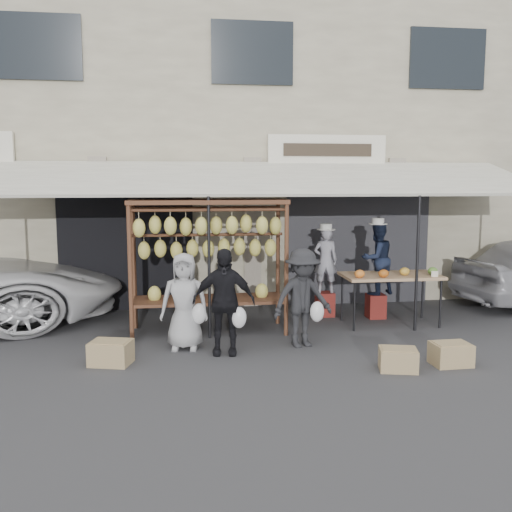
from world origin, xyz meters
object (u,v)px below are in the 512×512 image
Objects in this scene: customer_mid at (224,301)px; vendor_right at (377,259)px; produce_table at (391,277)px; customer_left at (184,301)px; crate_near_b at (451,354)px; vendor_left at (326,260)px; crate_near_a at (398,359)px; banana_rack at (208,240)px; customer_right at (302,298)px; crate_far at (111,353)px.

vendor_right is at bearing 39.90° from customer_mid.
produce_table is 1.16× the size of customer_left.
vendor_left is at bearing 108.01° from crate_near_b.
crate_near_a is at bearing -108.45° from produce_table.
vendor_left is at bearing 41.86° from customer_left.
crate_near_b is at bearing 119.09° from vendor_left.
banana_rack reaches higher than produce_table.
produce_table is 1.12× the size of customer_right.
customer_right is at bearing 76.89° from vendor_left.
vendor_left is (-0.98, 0.81, 0.20)m from produce_table.
crate_near_b is (3.23, -2.16, -1.42)m from banana_rack.
banana_rack is 1.53× the size of produce_table.
produce_table is 1.08× the size of customer_mid.
crate_far is at bearing 5.38° from vendor_right.
vendor_left is 0.78× the size of customer_mid.
vendor_right is at bearing 27.07° from customer_right.
vendor_left reaches higher than customer_right.
banana_rack is 4.14m from crate_near_b.
vendor_left reaches higher than crate_near_b.
vendor_right reaches higher than vendor_left.
banana_rack is at bearing 128.37° from customer_right.
vendor_right is at bearing 98.90° from produce_table.
crate_near_a is at bearing 56.76° from vendor_right.
produce_table is at bearing 31.38° from customer_mid.
customer_mid is at bearing 154.86° from crate_near_a.
banana_rack is at bearing 105.51° from customer_mid.
crate_near_a is at bearing -11.38° from crate_far.
banana_rack is 1.66× the size of customer_mid.
banana_rack is 1.77× the size of customer_left.
customer_left is at bearing 45.17° from vendor_left.
customer_right is at bearing 23.30° from vendor_right.
vendor_left is 3.32m from crate_near_a.
banana_rack is at bearing 45.95° from crate_far.
customer_left is at bearing 158.65° from customer_mid.
vendor_left reaches higher than customer_mid.
customer_left is 3.91m from crate_near_b.
customer_right is 1.76m from crate_near_a.
customer_mid reaches higher than customer_right.
crate_near_a is 0.96× the size of crate_near_b.
banana_rack is 5.26× the size of crate_near_a.
crate_far is at bearing 168.62° from crate_near_a.
vendor_right reaches higher than customer_right.
customer_left is at bearing -164.83° from produce_table.
vendor_left reaches higher than crate_far.
vendor_right is 3.52m from customer_mid.
crate_near_b is (1.85, -1.17, -0.60)m from customer_right.
produce_table is 3.30× the size of crate_near_b.
customer_left is at bearing 153.94° from crate_near_a.
produce_table is 1.27× the size of vendor_right.
customer_mid is at bearing -156.85° from produce_table.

